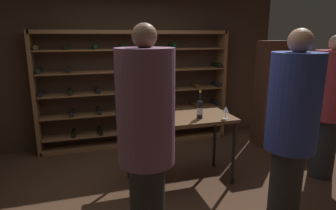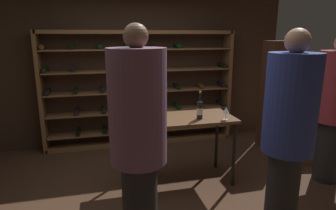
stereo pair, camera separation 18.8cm
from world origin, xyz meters
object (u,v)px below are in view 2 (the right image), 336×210
(wine_glass_stemmed_right, at_px, (226,111))
(person_guest_plum_blouse, at_px, (138,134))
(wine_rack, at_px, (141,90))
(wine_glass_stemmed_center, at_px, (160,108))
(person_bystander_dark_jacket, at_px, (289,127))
(wine_crate, at_px, (298,150))
(wine_bottle_green_slim, at_px, (200,109))
(person_host_in_suit, at_px, (335,104))
(display_cabinet, at_px, (276,95))
(wine_bottle_amber_reserve, at_px, (137,108))
(tasting_table, at_px, (180,124))

(wine_glass_stemmed_right, bearing_deg, person_guest_plum_blouse, -143.29)
(wine_rack, height_order, wine_glass_stemmed_center, wine_rack)
(person_bystander_dark_jacket, distance_m, wine_crate, 2.10)
(person_bystander_dark_jacket, relative_size, wine_bottle_green_slim, 5.59)
(person_bystander_dark_jacket, distance_m, wine_bottle_green_slim, 1.19)
(person_host_in_suit, relative_size, wine_glass_stemmed_right, 12.08)
(wine_crate, bearing_deg, wine_glass_stemmed_center, 179.17)
(wine_crate, distance_m, display_cabinet, 1.00)
(wine_rack, distance_m, display_cabinet, 2.36)
(wine_rack, height_order, wine_bottle_amber_reserve, wine_rack)
(wine_glass_stemmed_center, bearing_deg, tasting_table, -42.40)
(person_host_in_suit, distance_m, person_guest_plum_blouse, 2.75)
(person_bystander_dark_jacket, height_order, person_host_in_suit, person_bystander_dark_jacket)
(person_bystander_dark_jacket, distance_m, wine_glass_stemmed_right, 1.00)
(person_guest_plum_blouse, distance_m, display_cabinet, 3.34)
(wine_bottle_green_slim, height_order, wine_glass_stemmed_right, wine_bottle_green_slim)
(person_host_in_suit, bearing_deg, wine_glass_stemmed_center, 94.72)
(wine_bottle_amber_reserve, bearing_deg, wine_rack, 79.37)
(display_cabinet, relative_size, wine_bottle_green_slim, 5.17)
(wine_bottle_amber_reserve, height_order, wine_bottle_green_slim, wine_bottle_green_slim)
(wine_rack, relative_size, wine_bottle_green_slim, 9.39)
(display_cabinet, height_order, wine_bottle_green_slim, display_cabinet)
(person_guest_plum_blouse, height_order, wine_bottle_green_slim, person_guest_plum_blouse)
(person_host_in_suit, xyz_separation_m, wine_glass_stemmed_right, (-1.43, 0.21, -0.05))
(person_host_in_suit, height_order, display_cabinet, person_host_in_suit)
(wine_rack, distance_m, person_guest_plum_blouse, 2.75)
(person_guest_plum_blouse, bearing_deg, wine_crate, -92.95)
(tasting_table, height_order, wine_bottle_amber_reserve, wine_bottle_amber_reserve)
(person_guest_plum_blouse, bearing_deg, wine_glass_stemmed_center, -48.60)
(person_host_in_suit, bearing_deg, wine_crate, 18.02)
(person_host_in_suit, height_order, wine_glass_stemmed_right, person_host_in_suit)
(tasting_table, xyz_separation_m, wine_glass_stemmed_center, (-0.22, 0.20, 0.18))
(person_host_in_suit, bearing_deg, person_bystander_dark_jacket, 142.83)
(wine_rack, xyz_separation_m, person_host_in_suit, (2.23, -2.00, 0.08))
(wine_glass_stemmed_right, height_order, wine_glass_stemmed_center, wine_glass_stemmed_right)
(wine_bottle_amber_reserve, xyz_separation_m, wine_glass_stemmed_center, (0.32, 0.05, -0.03))
(tasting_table, height_order, display_cabinet, display_cabinet)
(wine_rack, relative_size, person_guest_plum_blouse, 1.65)
(wine_rack, bearing_deg, wine_bottle_amber_reserve, -100.63)
(wine_bottle_amber_reserve, distance_m, wine_glass_stemmed_center, 0.32)
(person_bystander_dark_jacket, height_order, wine_crate, person_bystander_dark_jacket)
(person_host_in_suit, distance_m, wine_crate, 1.07)
(wine_rack, xyz_separation_m, wine_bottle_green_slim, (0.50, -1.69, 0.03))
(wine_rack, relative_size, display_cabinet, 1.82)
(wine_bottle_amber_reserve, relative_size, wine_glass_stemmed_right, 2.15)
(person_bystander_dark_jacket, relative_size, wine_glass_stemmed_center, 15.16)
(wine_glass_stemmed_right, bearing_deg, wine_crate, 15.32)
(wine_rack, height_order, wine_crate, wine_rack)
(wine_crate, xyz_separation_m, wine_bottle_green_slim, (-1.76, -0.29, 0.84))
(wine_bottle_amber_reserve, bearing_deg, person_bystander_dark_jacket, -47.53)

